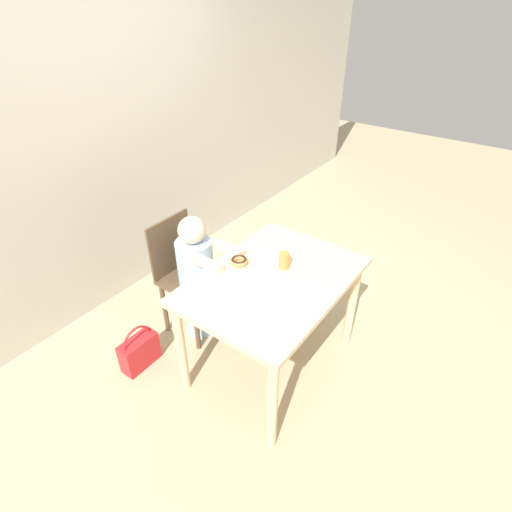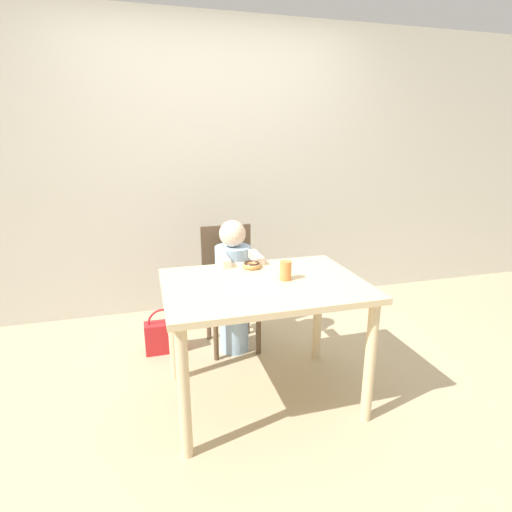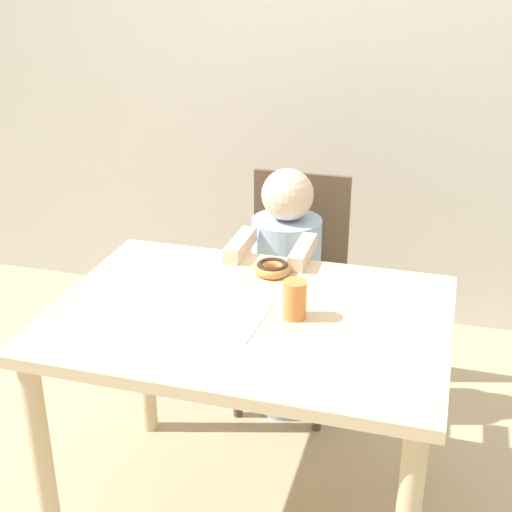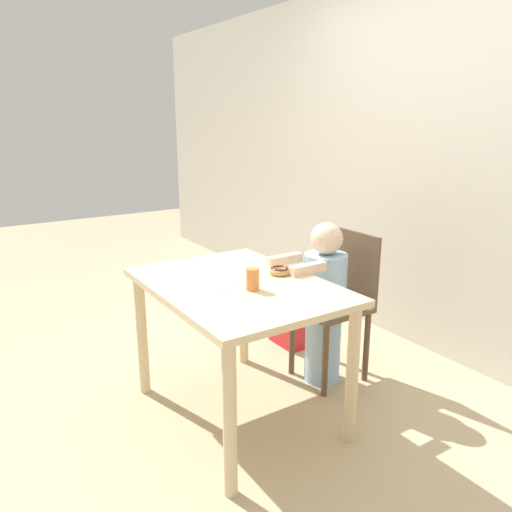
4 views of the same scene
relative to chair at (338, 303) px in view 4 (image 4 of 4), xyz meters
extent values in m
plane|color=tan|center=(0.04, -0.73, -0.47)|extent=(12.00, 12.00, 0.00)
cube|color=beige|center=(0.04, 0.80, 0.78)|extent=(8.00, 0.05, 2.50)
cube|color=beige|center=(0.04, -0.73, 0.26)|extent=(1.12, 0.80, 0.03)
cylinder|color=beige|center=(-0.46, -1.07, -0.12)|extent=(0.06, 0.06, 0.72)
cylinder|color=beige|center=(0.54, -1.07, -0.12)|extent=(0.06, 0.06, 0.72)
cylinder|color=beige|center=(-0.46, -0.39, -0.12)|extent=(0.06, 0.06, 0.72)
cylinder|color=beige|center=(0.54, -0.39, -0.12)|extent=(0.06, 0.06, 0.72)
cube|color=brown|center=(0.00, -0.06, -0.01)|extent=(0.38, 0.39, 0.03)
cube|color=brown|center=(0.00, 0.13, 0.21)|extent=(0.38, 0.02, 0.43)
cylinder|color=brown|center=(-0.16, -0.22, -0.25)|extent=(0.04, 0.04, 0.45)
cylinder|color=brown|center=(0.16, -0.22, -0.25)|extent=(0.04, 0.04, 0.45)
cylinder|color=brown|center=(-0.16, 0.10, -0.25)|extent=(0.04, 0.04, 0.45)
cylinder|color=brown|center=(0.16, 0.10, -0.25)|extent=(0.04, 0.04, 0.45)
cylinder|color=#99BCE0|center=(0.00, -0.11, -0.24)|extent=(0.21, 0.21, 0.47)
cylinder|color=#99BCE0|center=(0.00, -0.11, 0.16)|extent=(0.25, 0.25, 0.33)
sphere|color=beige|center=(0.00, -0.11, 0.42)|extent=(0.19, 0.19, 0.19)
cube|color=beige|center=(-0.11, -0.33, 0.30)|extent=(0.05, 0.23, 0.05)
cube|color=beige|center=(0.11, -0.33, 0.30)|extent=(0.05, 0.23, 0.05)
torus|color=tan|center=(0.04, -0.47, 0.29)|extent=(0.11, 0.11, 0.03)
torus|color=#381E14|center=(0.04, -0.47, 0.31)|extent=(0.10, 0.10, 0.02)
cube|color=white|center=(-0.03, -0.78, 0.28)|extent=(0.26, 0.26, 0.00)
cube|color=red|center=(-0.51, 0.00, -0.36)|extent=(0.27, 0.12, 0.23)
torus|color=red|center=(-0.51, 0.00, -0.24)|extent=(0.22, 0.02, 0.22)
cylinder|color=orange|center=(0.17, -0.73, 0.33)|extent=(0.07, 0.07, 0.11)
camera|label=1|loc=(-1.58, -1.78, 1.74)|focal=28.00mm
camera|label=2|loc=(-0.57, -2.74, 1.05)|focal=28.00mm
camera|label=3|loc=(0.55, -2.43, 1.23)|focal=50.00mm
camera|label=4|loc=(2.10, -1.96, 1.09)|focal=35.00mm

